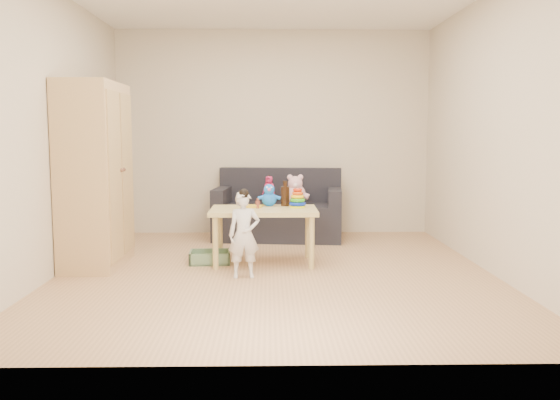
{
  "coord_description": "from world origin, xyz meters",
  "views": [
    {
      "loc": [
        -0.06,
        -5.42,
        1.28
      ],
      "look_at": [
        0.05,
        0.25,
        0.65
      ],
      "focal_mm": 38.0,
      "sensor_mm": 36.0,
      "label": 1
    }
  ],
  "objects_px": {
    "toddler": "(244,236)",
    "sofa": "(278,221)",
    "play_table": "(264,236)",
    "wardrobe": "(95,175)"
  },
  "relations": [
    {
      "from": "wardrobe",
      "to": "play_table",
      "type": "distance_m",
      "value": 1.75
    },
    {
      "from": "play_table",
      "to": "toddler",
      "type": "xyz_separation_m",
      "value": [
        -0.17,
        -0.58,
        0.1
      ]
    },
    {
      "from": "toddler",
      "to": "sofa",
      "type": "bearing_deg",
      "value": 73.72
    },
    {
      "from": "sofa",
      "to": "play_table",
      "type": "relative_size",
      "value": 1.47
    },
    {
      "from": "sofa",
      "to": "toddler",
      "type": "distance_m",
      "value": 2.0
    },
    {
      "from": "wardrobe",
      "to": "play_table",
      "type": "relative_size",
      "value": 1.7
    },
    {
      "from": "wardrobe",
      "to": "sofa",
      "type": "height_order",
      "value": "wardrobe"
    },
    {
      "from": "sofa",
      "to": "play_table",
      "type": "height_order",
      "value": "play_table"
    },
    {
      "from": "sofa",
      "to": "play_table",
      "type": "distance_m",
      "value": 1.4
    },
    {
      "from": "toddler",
      "to": "wardrobe",
      "type": "bearing_deg",
      "value": 153.33
    }
  ]
}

